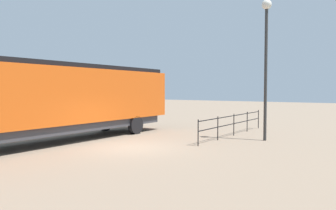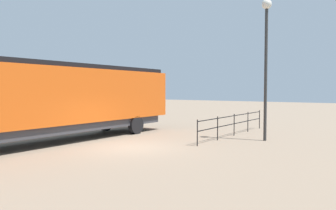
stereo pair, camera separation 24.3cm
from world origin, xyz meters
name	(u,v)px [view 1 (the left image)]	position (x,y,z in m)	size (l,w,h in m)	color
ground_plane	(132,147)	(0.00, 0.00, 0.00)	(120.00, 120.00, 0.00)	#84705B
locomotive	(58,98)	(-4.18, -0.92, 2.27)	(2.93, 16.06, 4.04)	#D15114
lamp_post	(266,45)	(4.45, 5.59, 5.05)	(0.51, 0.51, 7.40)	#2D2D2D
platform_fence	(234,121)	(2.35, 6.40, 0.83)	(0.05, 8.66, 1.28)	black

